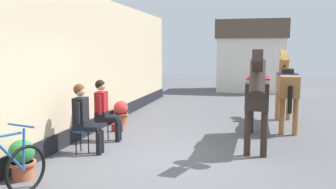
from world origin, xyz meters
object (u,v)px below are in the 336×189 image
flower_planter_farthest (121,112)px  satchel_bag (117,128)px  seated_visitor_far (104,107)px  saddled_horse_near (258,92)px  flower_planter_nearest (22,159)px  saddled_horse_far (286,83)px  seated_visitor_near (84,115)px

flower_planter_farthest → satchel_bag: bearing=-74.5°
seated_visitor_far → saddled_horse_near: saddled_horse_near is taller
saddled_horse_near → flower_planter_nearest: bearing=-141.3°
saddled_horse_far → flower_planter_nearest: (-4.44, -5.15, -0.82)m
satchel_bag → flower_planter_farthest: bearing=-86.7°
seated_visitor_far → saddled_horse_far: 4.91m
saddled_horse_near → saddled_horse_far: (0.79, 2.21, 0.00)m
saddled_horse_far → satchel_bag: size_ratio=10.70×
saddled_horse_near → satchel_bag: saddled_horse_near is taller
saddled_horse_near → flower_planter_farthest: size_ratio=4.69×
flower_planter_nearest → flower_planter_farthest: size_ratio=1.00×
seated_visitor_far → saddled_horse_far: (4.13, 2.63, 0.38)m
saddled_horse_far → saddled_horse_near: bearing=-109.6°
saddled_horse_near → seated_visitor_far: bearing=-172.9°
saddled_horse_far → flower_planter_farthest: (-4.45, -0.75, -0.82)m
seated_visitor_near → flower_planter_farthest: bearing=96.6°
saddled_horse_far → seated_visitor_near: bearing=-138.7°
flower_planter_nearest → saddled_horse_far: bearing=49.2°
flower_planter_nearest → satchel_bag: 3.46m
seated_visitor_far → saddled_horse_near: 3.39m
flower_planter_nearest → satchel_bag: (0.26, 3.44, -0.23)m
flower_planter_nearest → flower_planter_farthest: 4.39m
seated_visitor_near → flower_planter_nearest: bearing=-101.9°
satchel_bag → saddled_horse_near: bearing=159.3°
seated_visitor_far → saddled_horse_near: (3.34, 0.41, 0.38)m
saddled_horse_near → flower_planter_nearest: saddled_horse_near is taller
seated_visitor_far → flower_planter_nearest: (-0.32, -2.52, -0.44)m
saddled_horse_near → satchel_bag: (-3.40, 0.51, -1.06)m
seated_visitor_far → flower_planter_nearest: size_ratio=2.17×
saddled_horse_near → satchel_bag: size_ratio=10.71×
seated_visitor_near → flower_planter_nearest: 1.62m
saddled_horse_near → flower_planter_farthest: 4.03m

